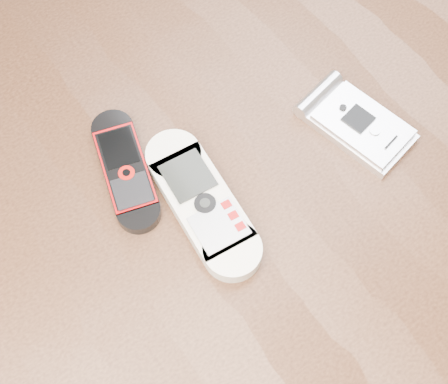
{
  "coord_description": "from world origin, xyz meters",
  "views": [
    {
      "loc": [
        -0.15,
        -0.21,
        1.28
      ],
      "look_at": [
        0.01,
        0.0,
        0.76
      ],
      "focal_mm": 50.0,
      "sensor_mm": 36.0,
      "label": 1
    }
  ],
  "objects_px": {
    "table": "(220,241)",
    "motorola_razr": "(360,125)",
    "nokia_white": "(202,202)",
    "nokia_black_red": "(125,169)"
  },
  "relations": [
    {
      "from": "table",
      "to": "nokia_black_red",
      "type": "bearing_deg",
      "value": 126.39
    },
    {
      "from": "motorola_razr",
      "to": "nokia_white",
      "type": "bearing_deg",
      "value": 161.63
    },
    {
      "from": "table",
      "to": "motorola_razr",
      "type": "height_order",
      "value": "motorola_razr"
    },
    {
      "from": "nokia_black_red",
      "to": "motorola_razr",
      "type": "bearing_deg",
      "value": -7.16
    },
    {
      "from": "nokia_white",
      "to": "nokia_black_red",
      "type": "height_order",
      "value": "nokia_white"
    },
    {
      "from": "nokia_white",
      "to": "nokia_black_red",
      "type": "xyz_separation_m",
      "value": [
        -0.04,
        0.07,
        -0.0
      ]
    },
    {
      "from": "table",
      "to": "motorola_razr",
      "type": "xyz_separation_m",
      "value": [
        0.16,
        -0.02,
        0.11
      ]
    },
    {
      "from": "nokia_black_red",
      "to": "motorola_razr",
      "type": "xyz_separation_m",
      "value": [
        0.21,
        -0.1,
        0.0
      ]
    },
    {
      "from": "table",
      "to": "nokia_white",
      "type": "distance_m",
      "value": 0.12
    },
    {
      "from": "table",
      "to": "motorola_razr",
      "type": "bearing_deg",
      "value": -6.56
    }
  ]
}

